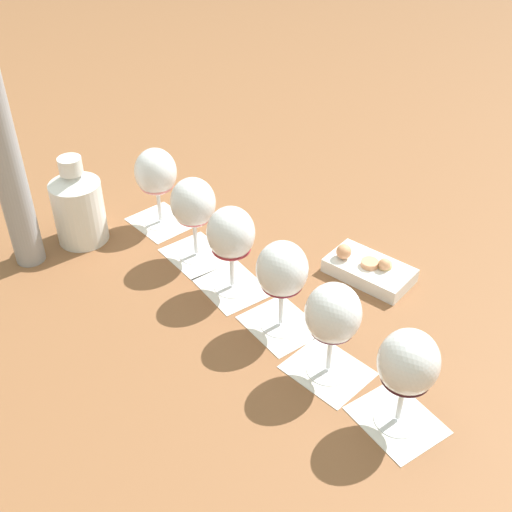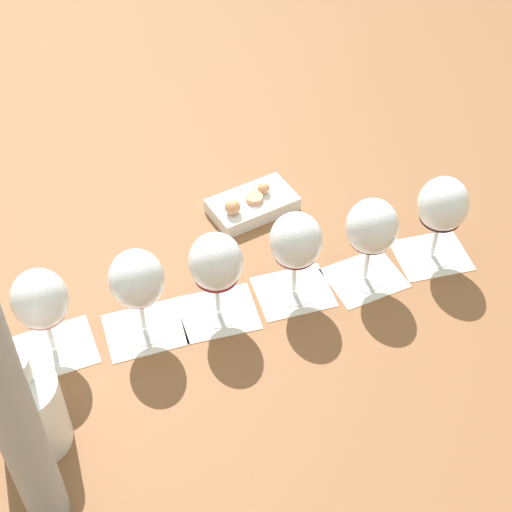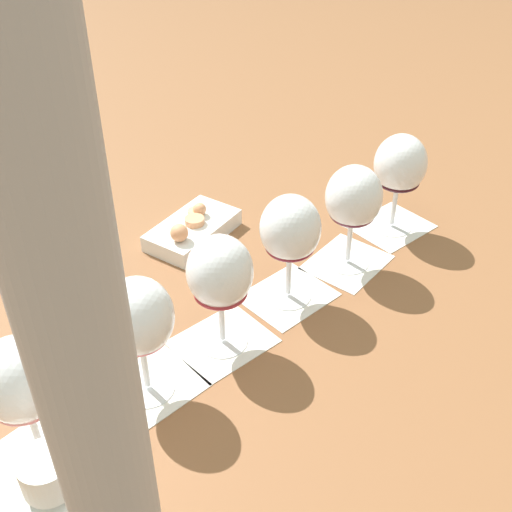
{
  "view_description": "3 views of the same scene",
  "coord_description": "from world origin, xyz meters",
  "px_view_note": "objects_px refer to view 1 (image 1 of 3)",
  "views": [
    {
      "loc": [
        0.79,
        -0.17,
        0.71
      ],
      "look_at": [
        0.0,
        0.0,
        0.1
      ],
      "focal_mm": 45.0,
      "sensor_mm": 36.0,
      "label": 1
    },
    {
      "loc": [
        0.1,
        -0.8,
        0.92
      ],
      "look_at": [
        0.0,
        0.0,
        0.1
      ],
      "focal_mm": 55.0,
      "sensor_mm": 36.0,
      "label": 2
    },
    {
      "loc": [
        -0.21,
        -0.6,
        0.57
      ],
      "look_at": [
        0.0,
        0.0,
        0.1
      ],
      "focal_mm": 45.0,
      "sensor_mm": 36.0,
      "label": 3
    }
  ],
  "objects_px": {
    "wine_glass_3": "(282,273)",
    "ceramic_vase": "(78,205)",
    "wine_glass_2": "(231,237)",
    "wine_glass_4": "(333,318)",
    "wine_glass_5": "(408,366)",
    "snack_dish": "(368,269)",
    "wine_glass_0": "(156,175)",
    "wine_glass_1": "(193,206)"
  },
  "relations": [
    {
      "from": "wine_glass_2",
      "to": "wine_glass_3",
      "type": "distance_m",
      "value": 0.13
    },
    {
      "from": "ceramic_vase",
      "to": "snack_dish",
      "type": "distance_m",
      "value": 0.54
    },
    {
      "from": "wine_glass_1",
      "to": "wine_glass_2",
      "type": "xyz_separation_m",
      "value": [
        0.11,
        0.05,
        0.0
      ]
    },
    {
      "from": "wine_glass_2",
      "to": "wine_glass_3",
      "type": "relative_size",
      "value": 1.0
    },
    {
      "from": "ceramic_vase",
      "to": "snack_dish",
      "type": "bearing_deg",
      "value": 64.79
    },
    {
      "from": "wine_glass_3",
      "to": "wine_glass_0",
      "type": "bearing_deg",
      "value": -155.33
    },
    {
      "from": "wine_glass_1",
      "to": "wine_glass_2",
      "type": "bearing_deg",
      "value": 23.86
    },
    {
      "from": "wine_glass_4",
      "to": "ceramic_vase",
      "type": "relative_size",
      "value": 0.92
    },
    {
      "from": "wine_glass_3",
      "to": "snack_dish",
      "type": "xyz_separation_m",
      "value": [
        -0.09,
        0.18,
        -0.09
      ]
    },
    {
      "from": "wine_glass_5",
      "to": "ceramic_vase",
      "type": "bearing_deg",
      "value": -142.48
    },
    {
      "from": "wine_glass_5",
      "to": "ceramic_vase",
      "type": "distance_m",
      "value": 0.68
    },
    {
      "from": "wine_glass_0",
      "to": "wine_glass_3",
      "type": "height_order",
      "value": "same"
    },
    {
      "from": "wine_glass_1",
      "to": "snack_dish",
      "type": "distance_m",
      "value": 0.33
    },
    {
      "from": "wine_glass_3",
      "to": "wine_glass_4",
      "type": "xyz_separation_m",
      "value": [
        0.11,
        0.04,
        -0.0
      ]
    },
    {
      "from": "ceramic_vase",
      "to": "wine_glass_4",
      "type": "bearing_deg",
      "value": 39.11
    },
    {
      "from": "wine_glass_4",
      "to": "snack_dish",
      "type": "distance_m",
      "value": 0.26
    },
    {
      "from": "wine_glass_0",
      "to": "wine_glass_1",
      "type": "relative_size",
      "value": 1.0
    },
    {
      "from": "wine_glass_2",
      "to": "wine_glass_4",
      "type": "xyz_separation_m",
      "value": [
        0.22,
        0.1,
        -0.0
      ]
    },
    {
      "from": "wine_glass_2",
      "to": "snack_dish",
      "type": "xyz_separation_m",
      "value": [
        0.02,
        0.24,
        -0.09
      ]
    },
    {
      "from": "wine_glass_2",
      "to": "wine_glass_5",
      "type": "xyz_separation_m",
      "value": [
        0.33,
        0.17,
        -0.0
      ]
    },
    {
      "from": "wine_glass_3",
      "to": "ceramic_vase",
      "type": "distance_m",
      "value": 0.44
    },
    {
      "from": "ceramic_vase",
      "to": "wine_glass_2",
      "type": "bearing_deg",
      "value": 50.22
    },
    {
      "from": "wine_glass_2",
      "to": "ceramic_vase",
      "type": "relative_size",
      "value": 0.92
    },
    {
      "from": "wine_glass_2",
      "to": "ceramic_vase",
      "type": "distance_m",
      "value": 0.32
    },
    {
      "from": "wine_glass_3",
      "to": "ceramic_vase",
      "type": "height_order",
      "value": "ceramic_vase"
    },
    {
      "from": "wine_glass_2",
      "to": "wine_glass_4",
      "type": "height_order",
      "value": "same"
    },
    {
      "from": "wine_glass_3",
      "to": "ceramic_vase",
      "type": "relative_size",
      "value": 0.92
    },
    {
      "from": "wine_glass_1",
      "to": "ceramic_vase",
      "type": "relative_size",
      "value": 0.92
    },
    {
      "from": "wine_glass_3",
      "to": "wine_glass_5",
      "type": "distance_m",
      "value": 0.25
    },
    {
      "from": "wine_glass_0",
      "to": "wine_glass_5",
      "type": "relative_size",
      "value": 1.0
    },
    {
      "from": "wine_glass_5",
      "to": "snack_dish",
      "type": "bearing_deg",
      "value": 166.49
    },
    {
      "from": "wine_glass_4",
      "to": "ceramic_vase",
      "type": "distance_m",
      "value": 0.55
    },
    {
      "from": "snack_dish",
      "to": "wine_glass_0",
      "type": "bearing_deg",
      "value": -126.7
    },
    {
      "from": "ceramic_vase",
      "to": "wine_glass_1",
      "type": "bearing_deg",
      "value": 63.36
    },
    {
      "from": "wine_glass_3",
      "to": "wine_glass_5",
      "type": "relative_size",
      "value": 1.0
    },
    {
      "from": "wine_glass_3",
      "to": "wine_glass_1",
      "type": "bearing_deg",
      "value": -154.41
    },
    {
      "from": "wine_glass_2",
      "to": "snack_dish",
      "type": "distance_m",
      "value": 0.26
    },
    {
      "from": "wine_glass_5",
      "to": "wine_glass_2",
      "type": "bearing_deg",
      "value": -153.53
    },
    {
      "from": "wine_glass_1",
      "to": "ceramic_vase",
      "type": "xyz_separation_m",
      "value": [
        -0.1,
        -0.2,
        -0.03
      ]
    },
    {
      "from": "wine_glass_4",
      "to": "wine_glass_5",
      "type": "relative_size",
      "value": 1.0
    },
    {
      "from": "wine_glass_0",
      "to": "wine_glass_1",
      "type": "bearing_deg",
      "value": 23.04
    },
    {
      "from": "wine_glass_0",
      "to": "wine_glass_4",
      "type": "height_order",
      "value": "same"
    }
  ]
}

